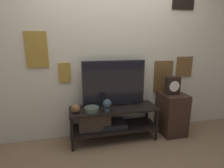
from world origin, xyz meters
name	(u,v)px	position (x,y,z in m)	size (l,w,h in m)	color
ground_plane	(118,148)	(0.00, 0.00, 0.00)	(12.00, 12.00, 0.00)	#846647
wall_back	(110,49)	(0.00, 0.50, 1.35)	(6.40, 0.08, 2.70)	beige
media_console	(107,120)	(-0.10, 0.25, 0.32)	(1.29, 0.42, 0.51)	black
television	(114,83)	(0.03, 0.34, 0.86)	(0.94, 0.05, 0.68)	black
vase_wide_bowl	(92,109)	(-0.33, 0.18, 0.54)	(0.20, 0.20, 0.06)	#4C5647
vase_round_glass	(76,109)	(-0.55, 0.18, 0.57)	(0.12, 0.12, 0.12)	brown
decorative_bust	(107,104)	(-0.13, 0.12, 0.61)	(0.12, 0.12, 0.18)	#2D4251
side_table	(172,113)	(0.95, 0.24, 0.33)	(0.36, 0.44, 0.66)	#382319
mantel_clock	(173,86)	(0.92, 0.22, 0.80)	(0.22, 0.11, 0.27)	black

